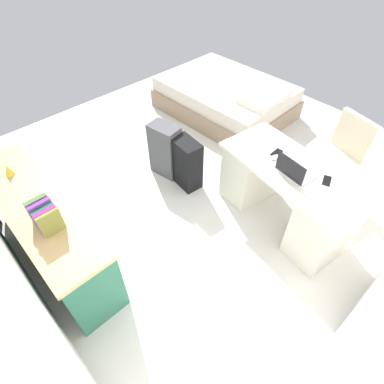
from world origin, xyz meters
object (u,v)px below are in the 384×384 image
suitcase_spare_grey (165,150)px  figurine_small (8,170)px  laptop (294,171)px  cell_phone_near_laptop (327,181)px  computer_mouse (275,157)px  cell_phone_by_mouse (277,153)px  suitcase_black (186,163)px  office_chair (335,161)px  credenza (49,232)px  bed (226,98)px  desk (286,194)px

suitcase_spare_grey → figurine_small: bearing=71.8°
laptop → figurine_small: laptop is taller
suitcase_spare_grey → cell_phone_near_laptop: bearing=-174.4°
computer_mouse → cell_phone_by_mouse: computer_mouse is taller
suitcase_black → computer_mouse: 1.07m
computer_mouse → suitcase_black: bearing=28.6°
suitcase_black → office_chair: bearing=-130.3°
credenza → laptop: (-1.25, -1.89, 0.40)m
cell_phone_near_laptop → bed: bearing=-48.5°
suitcase_black → cell_phone_near_laptop: (-1.42, -0.42, 0.43)m
suitcase_black → cell_phone_near_laptop: cell_phone_near_laptop is taller
suitcase_spare_grey → credenza: bearing=89.2°
computer_mouse → laptop: bearing=171.0°
credenza → cell_phone_near_laptop: (-1.50, -2.04, 0.36)m
suitcase_black → cell_phone_by_mouse: 1.06m
suitcase_spare_grey → desk: bearing=-174.0°
desk → bed: desk is taller
office_chair → cell_phone_by_mouse: (0.34, 0.73, 0.32)m
office_chair → cell_phone_by_mouse: 0.87m
office_chair → laptop: laptop is taller
suitcase_spare_grey → cell_phone_near_laptop: 1.85m
suitcase_spare_grey → cell_phone_near_laptop: size_ratio=4.97×
desk → suitcase_black: bearing=17.7°
office_chair → cell_phone_near_laptop: size_ratio=6.91×
cell_phone_by_mouse → figurine_small: size_ratio=1.24×
figurine_small → laptop: bearing=-132.4°
credenza → bed: size_ratio=0.93×
figurine_small → cell_phone_by_mouse: bearing=-125.1°
cell_phone_by_mouse → figurine_small: bearing=53.0°
cell_phone_near_laptop → cell_phone_by_mouse: 0.55m
bed → laptop: size_ratio=5.76×
cell_phone_by_mouse → laptop: bearing=150.0°
credenza → bed: 3.24m
computer_mouse → figurine_small: 2.46m
laptop → office_chair: bearing=-93.2°
cell_phone_near_laptop → figurine_small: size_ratio=1.24×
bed → office_chair: bearing=169.1°
computer_mouse → cell_phone_by_mouse: bearing=-56.4°
suitcase_black → laptop: 1.28m
suitcase_black → bed: bearing=-57.1°
suitcase_black → suitcase_spare_grey: 0.33m
credenza → desk: bearing=-121.4°
office_chair → suitcase_spare_grey: office_chair is taller
desk → credenza: bearing=58.6°
cell_phone_near_laptop → computer_mouse: bearing=-12.6°
laptop → cell_phone_near_laptop: laptop is taller
cell_phone_near_laptop → suitcase_black: bearing=-4.9°
laptop → figurine_small: bearing=47.6°
suitcase_black → credenza: bearing=92.8°
desk → figurine_small: bearing=49.5°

